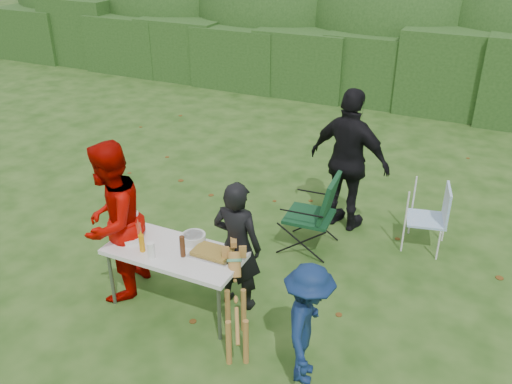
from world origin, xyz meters
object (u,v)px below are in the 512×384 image
at_px(person_cook, 237,246).
at_px(lawn_chair, 426,217).
at_px(child, 308,325).
at_px(dog, 236,311).
at_px(person_red_jacket, 112,222).
at_px(person_black_puffy, 349,161).
at_px(mustard_bottle, 142,243).
at_px(paper_towel_roll, 134,222).
at_px(camping_chair, 309,212).
at_px(beer_bottle, 182,246).
at_px(ketchup_bottle, 139,232).
at_px(folding_table, 175,255).

bearing_deg(person_cook, lawn_chair, -129.03).
xyz_separation_m(child, dog, (-0.77, 0.08, -0.18)).
height_order(person_red_jacket, person_black_puffy, person_black_puffy).
relative_size(mustard_bottle, paper_towel_roll, 0.77).
height_order(person_cook, paper_towel_roll, person_cook).
bearing_deg(person_black_puffy, camping_chair, 83.63).
bearing_deg(mustard_bottle, person_cook, 28.95).
height_order(dog, beer_bottle, beer_bottle).
bearing_deg(paper_towel_roll, lawn_chair, 38.87).
bearing_deg(person_red_jacket, ketchup_bottle, 88.70).
bearing_deg(child, paper_towel_roll, 65.40).
distance_m(person_red_jacket, beer_bottle, 0.91).
relative_size(beer_bottle, paper_towel_roll, 0.92).
xyz_separation_m(folding_table, mustard_bottle, (-0.30, -0.16, 0.15)).
distance_m(person_red_jacket, mustard_bottle, 0.48).
bearing_deg(person_red_jacket, folding_table, 83.28).
relative_size(person_cook, dog, 1.61).
relative_size(child, beer_bottle, 5.21).
bearing_deg(person_red_jacket, mustard_bottle, 66.62).
bearing_deg(person_cook, dog, 115.42).
height_order(child, beer_bottle, child).
xyz_separation_m(folding_table, person_cook, (0.58, 0.33, 0.08)).
bearing_deg(person_cook, beer_bottle, 40.64).
relative_size(person_red_jacket, beer_bottle, 7.75).
bearing_deg(lawn_chair, child, 65.52).
xyz_separation_m(person_black_puffy, ketchup_bottle, (-1.61, -2.51, -0.14)).
height_order(camping_chair, paper_towel_roll, camping_chair).
relative_size(folding_table, ketchup_bottle, 6.82).
height_order(folding_table, child, child).
height_order(folding_table, ketchup_bottle, ketchup_bottle).
distance_m(camping_chair, beer_bottle, 1.99).
distance_m(ketchup_bottle, beer_bottle, 0.59).
relative_size(lawn_chair, paper_towel_roll, 3.44).
height_order(person_black_puffy, lawn_chair, person_black_puffy).
bearing_deg(person_black_puffy, person_cook, 88.14).
xyz_separation_m(dog, mustard_bottle, (-1.19, 0.14, 0.39)).
height_order(person_red_jacket, lawn_chair, person_red_jacket).
height_order(folding_table, mustard_bottle, mustard_bottle).
height_order(person_cook, person_red_jacket, person_red_jacket).
xyz_separation_m(person_red_jacket, dog, (1.65, -0.24, -0.48)).
bearing_deg(ketchup_bottle, beer_bottle, -4.97).
distance_m(person_cook, paper_towel_roll, 1.21).
bearing_deg(mustard_bottle, lawn_chair, 45.31).
relative_size(camping_chair, mustard_bottle, 5.34).
distance_m(person_black_puffy, dog, 2.87).
bearing_deg(mustard_bottle, paper_towel_roll, 137.57).
xyz_separation_m(folding_table, person_black_puffy, (1.16, 2.51, 0.31)).
relative_size(person_black_puffy, camping_chair, 1.86).
xyz_separation_m(dog, paper_towel_roll, (-1.49, 0.41, 0.42)).
bearing_deg(paper_towel_roll, dog, -15.54).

